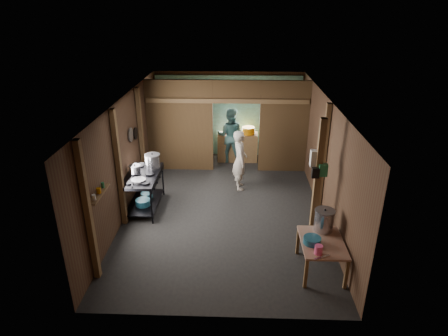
{
  "coord_description": "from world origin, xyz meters",
  "views": [
    {
      "loc": [
        0.29,
        -8.06,
        4.57
      ],
      "look_at": [
        0.0,
        -0.2,
        1.1
      ],
      "focal_mm": 30.82,
      "sensor_mm": 36.0,
      "label": 1
    }
  ],
  "objects_px": {
    "stove_pot_large": "(153,161)",
    "stock_pot": "(324,221)",
    "cook": "(240,160)",
    "gas_range": "(144,192)",
    "pink_bucket": "(319,250)",
    "yellow_tub": "(248,130)",
    "prep_table": "(321,256)"
  },
  "relations": [
    {
      "from": "gas_range",
      "to": "stock_pot",
      "type": "distance_m",
      "value": 4.2
    },
    {
      "from": "gas_range",
      "to": "cook",
      "type": "xyz_separation_m",
      "value": [
        2.24,
        1.16,
        0.35
      ]
    },
    {
      "from": "cook",
      "to": "stock_pot",
      "type": "bearing_deg",
      "value": -160.1
    },
    {
      "from": "prep_table",
      "to": "stock_pot",
      "type": "height_order",
      "value": "stock_pot"
    },
    {
      "from": "prep_table",
      "to": "stock_pot",
      "type": "distance_m",
      "value": 0.64
    },
    {
      "from": "gas_range",
      "to": "pink_bucket",
      "type": "distance_m",
      "value": 4.37
    },
    {
      "from": "gas_range",
      "to": "yellow_tub",
      "type": "height_order",
      "value": "yellow_tub"
    },
    {
      "from": "stock_pot",
      "to": "yellow_tub",
      "type": "bearing_deg",
      "value": 104.96
    },
    {
      "from": "gas_range",
      "to": "stove_pot_large",
      "type": "distance_m",
      "value": 0.74
    },
    {
      "from": "gas_range",
      "to": "cook",
      "type": "bearing_deg",
      "value": 27.41
    },
    {
      "from": "pink_bucket",
      "to": "yellow_tub",
      "type": "relative_size",
      "value": 0.43
    },
    {
      "from": "prep_table",
      "to": "pink_bucket",
      "type": "height_order",
      "value": "pink_bucket"
    },
    {
      "from": "yellow_tub",
      "to": "cook",
      "type": "xyz_separation_m",
      "value": [
        -0.25,
        -1.92,
        -0.17
      ]
    },
    {
      "from": "yellow_tub",
      "to": "pink_bucket",
      "type": "bearing_deg",
      "value": -79.19
    },
    {
      "from": "stove_pot_large",
      "to": "pink_bucket",
      "type": "bearing_deg",
      "value": -40.54
    },
    {
      "from": "yellow_tub",
      "to": "gas_range",
      "type": "bearing_deg",
      "value": -128.99
    },
    {
      "from": "stock_pot",
      "to": "yellow_tub",
      "type": "xyz_separation_m",
      "value": [
        -1.3,
        4.85,
        0.14
      ]
    },
    {
      "from": "cook",
      "to": "stove_pot_large",
      "type": "bearing_deg",
      "value": 102.35
    },
    {
      "from": "stove_pot_large",
      "to": "stock_pot",
      "type": "relative_size",
      "value": 0.83
    },
    {
      "from": "pink_bucket",
      "to": "cook",
      "type": "xyz_separation_m",
      "value": [
        -1.32,
        3.67,
        0.09
      ]
    },
    {
      "from": "stove_pot_large",
      "to": "stock_pot",
      "type": "distance_m",
      "value": 4.22
    },
    {
      "from": "stock_pot",
      "to": "pink_bucket",
      "type": "distance_m",
      "value": 0.79
    },
    {
      "from": "stove_pot_large",
      "to": "cook",
      "type": "bearing_deg",
      "value": 20.36
    },
    {
      "from": "gas_range",
      "to": "yellow_tub",
      "type": "bearing_deg",
      "value": 51.01
    },
    {
      "from": "pink_bucket",
      "to": "yellow_tub",
      "type": "distance_m",
      "value": 5.7
    },
    {
      "from": "prep_table",
      "to": "gas_range",
      "type": "bearing_deg",
      "value": 149.94
    },
    {
      "from": "stock_pot",
      "to": "cook",
      "type": "distance_m",
      "value": 3.31
    },
    {
      "from": "stove_pot_large",
      "to": "yellow_tub",
      "type": "distance_m",
      "value": 3.56
    },
    {
      "from": "prep_table",
      "to": "pink_bucket",
      "type": "xyz_separation_m",
      "value": [
        -0.14,
        -0.36,
        0.39
      ]
    },
    {
      "from": "gas_range",
      "to": "prep_table",
      "type": "bearing_deg",
      "value": -30.06
    },
    {
      "from": "stock_pot",
      "to": "gas_range",
      "type": "bearing_deg",
      "value": 155.04
    },
    {
      "from": "stove_pot_large",
      "to": "stock_pot",
      "type": "xyz_separation_m",
      "value": [
        3.62,
        -2.16,
        -0.22
      ]
    }
  ]
}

